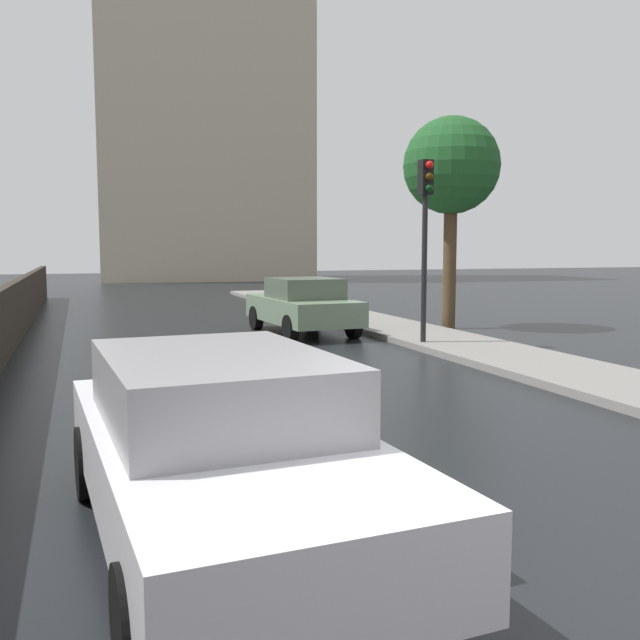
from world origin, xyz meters
TOP-DOWN VIEW (x-y plane):
  - car_green_mid_road at (2.57, 14.05)m, footprint 2.08×4.16m
  - car_white_far_ahead at (-1.90, 2.04)m, footprint 2.09×4.52m
  - traffic_light at (4.32, 10.74)m, footprint 0.26×0.39m
  - street_tree_near at (6.71, 13.85)m, footprint 2.60×2.60m
  - distant_tower at (5.54, 45.87)m, footprint 14.25×9.64m

SIDE VIEW (x-z plane):
  - car_green_mid_road at x=2.57m, z-range 0.02..1.46m
  - car_white_far_ahead at x=-1.90m, z-range 0.04..1.48m
  - traffic_light at x=4.32m, z-range 0.93..4.89m
  - street_tree_near at x=6.71m, z-range 1.49..7.20m
  - distant_tower at x=5.54m, z-range -2.87..34.17m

